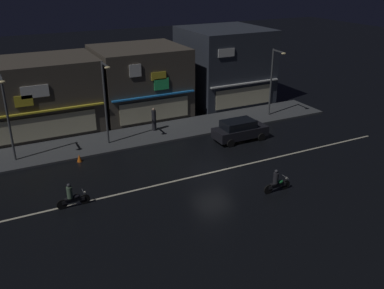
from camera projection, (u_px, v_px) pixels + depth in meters
name	position (u px, v px, depth m)	size (l,w,h in m)	color
ground_plane	(213.00, 172.00, 28.10)	(140.00, 140.00, 0.00)	black
lane_divider_stripe	(213.00, 172.00, 28.10)	(29.04, 0.16, 0.01)	beige
sidewalk_far	(165.00, 132.00, 34.82)	(30.57, 4.18, 0.14)	#424447
storefront_left_block	(140.00, 81.00, 38.18)	(7.85, 7.05, 6.17)	#4C443A
storefront_center_block	(35.00, 96.00, 34.18)	(10.01, 6.44, 5.96)	#4C443A
storefront_right_block	(224.00, 65.00, 42.13)	(7.78, 7.93, 7.20)	#2D333D
streetlamp_west	(7.00, 111.00, 27.95)	(0.44, 1.64, 6.13)	#47494C
streetlamp_mid	(106.00, 96.00, 30.72)	(0.44, 1.64, 6.34)	#47494C
streetlamp_east	(273.00, 77.00, 36.95)	(0.44, 1.64, 6.02)	#47494C
pedestrian_on_sidewalk	(154.00, 120.00, 34.57)	(0.36, 0.36, 1.94)	#232328
parked_car_near_kerb	(240.00, 130.00, 32.97)	(4.30, 1.98, 1.67)	black
motorcycle_lead	(277.00, 182.00, 25.45)	(1.90, 0.60, 1.52)	black
motorcycle_following	(72.00, 197.00, 23.85)	(1.90, 0.60, 1.52)	black
traffic_cone	(79.00, 158.00, 29.53)	(0.36, 0.36, 0.55)	orange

